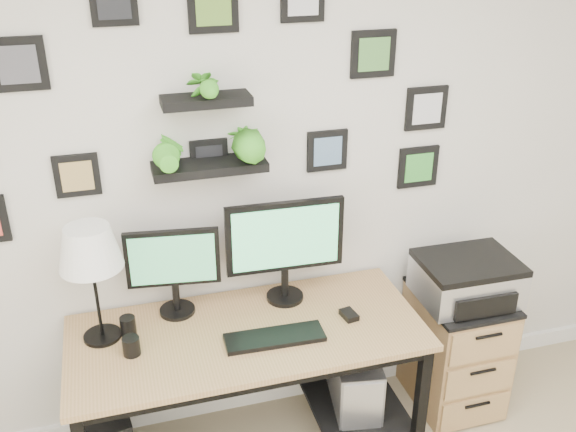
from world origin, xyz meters
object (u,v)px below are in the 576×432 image
object	(u,v)px
monitor_left	(173,266)
printer	(467,279)
table_lamp	(90,250)
mug	(131,346)
file_cabinet	(455,348)
monitor_right	(285,243)
pc_tower_grey	(352,388)
desk	(254,347)

from	to	relation	value
monitor_left	printer	bearing A→B (deg)	-6.13
table_lamp	printer	size ratio (longest dim) A/B	1.12
mug	file_cabinet	world-z (taller)	mug
printer	monitor_right	bearing A→B (deg)	172.22
table_lamp	mug	world-z (taller)	table_lamp
pc_tower_grey	printer	bearing A→B (deg)	2.09
monitor_left	table_lamp	bearing A→B (deg)	-163.89
monitor_left	monitor_right	bearing A→B (deg)	-3.20
monitor_left	pc_tower_grey	xyz separation A→B (m)	(0.84, -0.18, -0.76)
monitor_right	table_lamp	distance (m)	0.88
monitor_right	mug	distance (m)	0.83
desk	monitor_right	xyz separation A→B (m)	(0.20, 0.17, 0.43)
monitor_right	pc_tower_grey	distance (m)	0.89
desk	pc_tower_grey	xyz separation A→B (m)	(0.51, 0.02, -0.38)
file_cabinet	monitor_left	bearing A→B (deg)	174.58
monitor_left	monitor_right	xyz separation A→B (m)	(0.52, -0.03, 0.05)
pc_tower_grey	file_cabinet	world-z (taller)	file_cabinet
mug	pc_tower_grey	size ratio (longest dim) A/B	0.16
file_cabinet	desk	bearing A→B (deg)	-177.03
monitor_right	mug	bearing A→B (deg)	-162.94
monitor_right	pc_tower_grey	size ratio (longest dim) A/B	1.08
file_cabinet	printer	world-z (taller)	printer
desk	table_lamp	distance (m)	0.88
mug	printer	xyz separation A→B (m)	(1.67, 0.10, -0.01)
desk	mug	distance (m)	0.58
table_lamp	pc_tower_grey	world-z (taller)	table_lamp
mug	printer	distance (m)	1.67
table_lamp	pc_tower_grey	size ratio (longest dim) A/B	1.06
monitor_right	table_lamp	size ratio (longest dim) A/B	1.02
monitor_right	file_cabinet	size ratio (longest dim) A/B	0.84
table_lamp	monitor_left	bearing A→B (deg)	16.11
monitor_right	mug	size ratio (longest dim) A/B	6.70
desk	table_lamp	bearing A→B (deg)	171.84
desk	file_cabinet	distance (m)	1.16
mug	pc_tower_grey	bearing A→B (deg)	4.38
monitor_right	printer	bearing A→B (deg)	-7.78
file_cabinet	printer	xyz separation A→B (m)	(-0.00, -0.02, 0.45)
monitor_right	desk	bearing A→B (deg)	-140.39
monitor_left	table_lamp	world-z (taller)	table_lamp
pc_tower_grey	printer	size ratio (longest dim) A/B	1.06
mug	file_cabinet	bearing A→B (deg)	4.17
mug	table_lamp	bearing A→B (deg)	126.64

